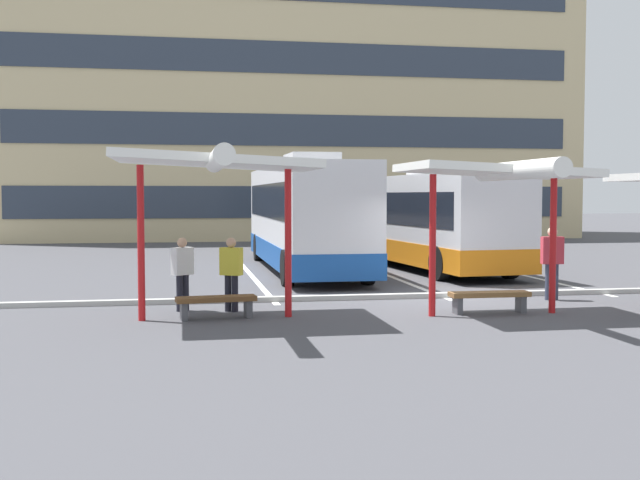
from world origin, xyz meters
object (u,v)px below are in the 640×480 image
object	(u,v)px
waiting_passenger_2	(231,270)
coach_bus_0	(304,217)
waiting_passenger_1	(182,269)
waiting_shelter_1	(499,175)
waiting_passenger_0	(552,258)
coach_bus_1	(423,221)
bench_1	(489,297)
bench_0	(216,302)
waiting_shelter_0	(216,165)

from	to	relation	value
waiting_passenger_2	coach_bus_0	bearing A→B (deg)	71.46
coach_bus_0	waiting_passenger_1	size ratio (longest dim) A/B	7.50
waiting_shelter_1	waiting_passenger_0	xyz separation A→B (m)	(2.25, 2.18, -1.88)
coach_bus_1	waiting_passenger_0	xyz separation A→B (m)	(0.48, -8.57, -0.60)
waiting_shelter_1	waiting_passenger_2	world-z (taller)	waiting_shelter_1
coach_bus_1	waiting_shelter_1	distance (m)	10.97
waiting_passenger_1	bench_1	bearing A→B (deg)	-12.62
waiting_passenger_0	waiting_passenger_1	size ratio (longest dim) A/B	1.10
bench_0	waiting_shelter_1	bearing A→B (deg)	-6.84
coach_bus_1	waiting_shelter_1	xyz separation A→B (m)	(-1.77, -10.75, 1.28)
waiting_passenger_0	waiting_passenger_2	world-z (taller)	waiting_passenger_0
coach_bus_0	waiting_passenger_0	distance (m)	9.40
waiting_passenger_1	coach_bus_0	bearing A→B (deg)	65.00
bench_0	waiting_shelter_1	size ratio (longest dim) A/B	0.38
coach_bus_0	waiting_passenger_0	world-z (taller)	coach_bus_0
bench_1	waiting_passenger_1	bearing A→B (deg)	167.38
coach_bus_1	bench_1	bearing A→B (deg)	-99.74
coach_bus_1	waiting_passenger_1	xyz separation A→B (m)	(-8.10, -8.89, -0.71)
waiting_passenger_0	waiting_passenger_2	xyz separation A→B (m)	(-7.56, -0.58, -0.11)
bench_0	bench_1	size ratio (longest dim) A/B	0.96
waiting_passenger_0	waiting_shelter_1	bearing A→B (deg)	-135.97
bench_0	waiting_passenger_1	xyz separation A→B (m)	(-0.66, 1.18, 0.56)
coach_bus_0	waiting_shelter_1	world-z (taller)	coach_bus_0
coach_bus_1	bench_0	bearing A→B (deg)	-126.46
waiting_passenger_0	waiting_passenger_1	distance (m)	8.59
bench_0	coach_bus_0	bearing A→B (deg)	71.18
waiting_passenger_0	bench_1	bearing A→B (deg)	-142.41
coach_bus_1	waiting_shelter_1	size ratio (longest dim) A/B	2.69
coach_bus_1	waiting_passenger_2	distance (m)	11.59
waiting_passenger_1	waiting_passenger_2	xyz separation A→B (m)	(1.02, -0.26, 0.00)
coach_bus_0	bench_1	xyz separation A→B (m)	(2.38, -9.88, -1.41)
bench_0	waiting_passenger_2	size ratio (longest dim) A/B	1.04
waiting_shelter_0	waiting_passenger_1	bearing A→B (deg)	114.47
waiting_passenger_0	waiting_passenger_2	bearing A→B (deg)	-175.62
coach_bus_1	waiting_passenger_2	size ratio (longest dim) A/B	7.27
waiting_shelter_0	bench_0	size ratio (longest dim) A/B	3.03
waiting_passenger_2	waiting_shelter_1	bearing A→B (deg)	-16.77
waiting_shelter_0	waiting_shelter_1	bearing A→B (deg)	-4.17
waiting_shelter_0	waiting_passenger_2	world-z (taller)	waiting_shelter_0
waiting_passenger_1	waiting_shelter_0	bearing A→B (deg)	-65.53
coach_bus_1	waiting_passenger_0	world-z (taller)	coach_bus_1
coach_bus_1	waiting_shelter_0	size ratio (longest dim) A/B	2.32
coach_bus_1	bench_0	size ratio (longest dim) A/B	7.02
coach_bus_1	bench_1	size ratio (longest dim) A/B	6.74
coach_bus_0	bench_1	world-z (taller)	coach_bus_0
coach_bus_0	waiting_shelter_1	distance (m)	10.65
coach_bus_0	waiting_shelter_0	world-z (taller)	coach_bus_0
waiting_shelter_0	waiting_passenger_1	world-z (taller)	waiting_shelter_0
coach_bus_1	waiting_passenger_1	world-z (taller)	coach_bus_1
bench_0	bench_1	world-z (taller)	same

